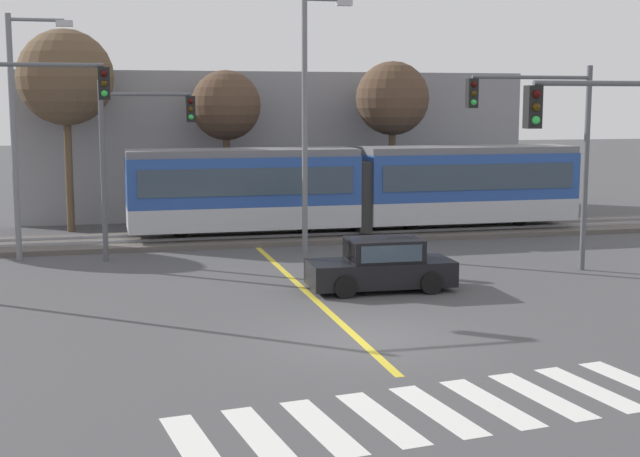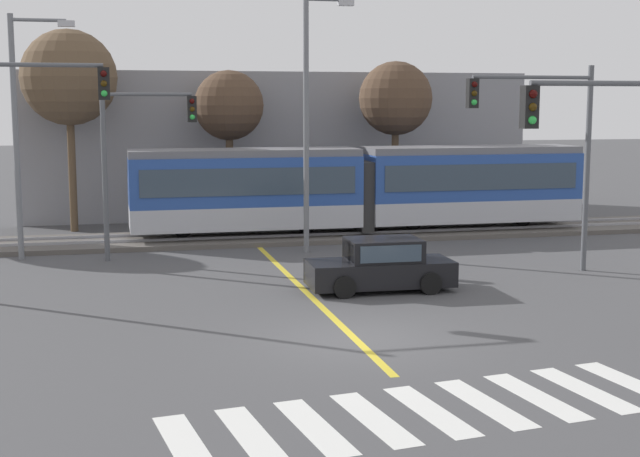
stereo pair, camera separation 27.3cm
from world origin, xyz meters
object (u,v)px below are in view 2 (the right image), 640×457
Objects in this scene: light_rail_tram at (361,186)px; traffic_light_mid_right at (549,136)px; sedan_crossing at (381,267)px; traffic_light_far_left at (135,144)px; traffic_light_mid_left at (6,136)px; bare_tree_east at (229,106)px; bare_tree_far_east at (396,99)px; traffic_light_near_right at (623,163)px; bare_tree_west at (69,78)px; street_lamp_centre at (310,110)px; street_lamp_west at (21,122)px.

light_rail_tram is 9.94m from traffic_light_mid_right.
sedan_crossing is 0.69× the size of traffic_light_far_left.
traffic_light_mid_left reaches higher than traffic_light_mid_right.
bare_tree_far_east reaches higher than bare_tree_east.
traffic_light_near_right is 22.47m from bare_tree_east.
sedan_crossing is 0.50× the size of bare_tree_west.
street_lamp_centre is (-3.85, 13.99, 1.04)m from traffic_light_near_right.
bare_tree_far_east is at bearing 70.44° from sedan_crossing.
bare_tree_far_east is at bearing 22.36° from street_lamp_west.
bare_tree_far_east reaches higher than traffic_light_mid_right.
traffic_light_far_left is 0.67× the size of street_lamp_centre.
bare_tree_west reaches higher than bare_tree_far_east.
traffic_light_mid_left is 6.32m from street_lamp_west.
street_lamp_west is (-0.16, 6.31, 0.24)m from traffic_light_mid_left.
traffic_light_far_left is at bearing -118.55° from bare_tree_east.
traffic_light_far_left is 8.33m from bare_tree_west.
bare_tree_east is (-8.38, 13.27, 0.87)m from traffic_light_mid_right.
traffic_light_far_left is at bearing 156.79° from traffic_light_mid_right.
traffic_light_near_right is at bearing -46.97° from street_lamp_west.
bare_tree_east reaches higher than sedan_crossing.
street_lamp_centre is (-0.52, 7.00, 4.45)m from sedan_crossing.
street_lamp_centre reaches higher than sedan_crossing.
street_lamp_west reaches higher than bare_tree_far_east.
traffic_light_near_right is at bearing -86.80° from light_rail_tram.
traffic_light_far_left is 0.73× the size of bare_tree_west.
traffic_light_mid_left is 0.73× the size of street_lamp_centre.
traffic_light_near_right is 1.00× the size of traffic_light_far_left.
traffic_light_near_right is at bearing -107.36° from traffic_light_mid_right.
traffic_light_mid_left is 0.81× the size of street_lamp_west.
traffic_light_far_left is at bearing -148.15° from bare_tree_far_east.
street_lamp_centre is (9.93, -0.77, 0.39)m from street_lamp_west.
traffic_light_near_right is at bearing -54.14° from traffic_light_far_left.
bare_tree_east is (-5.75, 21.70, 1.13)m from traffic_light_near_right.
sedan_crossing is 0.51× the size of street_lamp_west.
sedan_crossing is at bearing -102.77° from light_rail_tram.
traffic_light_near_right is 20.20m from street_lamp_west.
sedan_crossing is 15.77m from bare_tree_far_east.
traffic_light_far_left is 0.74× the size of street_lamp_west.
bare_tree_far_east is at bearing -4.37° from bare_tree_east.
bare_tree_east is (4.27, 7.84, 1.23)m from traffic_light_far_left.
street_lamp_centre is (6.17, 0.14, 1.13)m from traffic_light_far_left.
traffic_light_mid_left is 0.99× the size of bare_tree_east.
bare_tree_far_east is at bearing 85.42° from traffic_light_near_right.
sedan_crossing is (-2.36, -10.40, -1.35)m from light_rail_tram.
street_lamp_centre is at bearing 29.58° from traffic_light_mid_left.
street_lamp_centre is 7.93m from bare_tree_east.
bare_tree_east reaches higher than traffic_light_far_left.
traffic_light_near_right is 21.25m from bare_tree_far_east.
traffic_light_far_left is 9.01m from bare_tree_east.
sedan_crossing is at bearing -109.56° from bare_tree_far_east.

